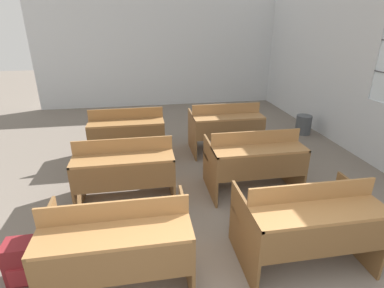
% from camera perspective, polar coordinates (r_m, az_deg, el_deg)
% --- Properties ---
extents(wall_back, '(6.48, 0.06, 2.87)m').
position_cam_1_polar(wall_back, '(8.49, -6.28, 16.88)').
color(wall_back, silver).
rests_on(wall_back, ground_plane).
extents(wall_right_with_window, '(0.06, 7.48, 2.87)m').
position_cam_1_polar(wall_right_with_window, '(6.10, 28.98, 11.95)').
color(wall_right_with_window, silver).
rests_on(wall_right_with_window, ground_plane).
extents(bench_front_left, '(1.22, 0.81, 0.90)m').
position_cam_1_polar(bench_front_left, '(2.77, -13.85, -17.66)').
color(bench_front_left, brown).
rests_on(bench_front_left, ground_plane).
extents(bench_front_right, '(1.22, 0.81, 0.90)m').
position_cam_1_polar(bench_front_right, '(3.12, 20.93, -13.50)').
color(bench_front_right, brown).
rests_on(bench_front_right, ground_plane).
extents(bench_second_left, '(1.22, 0.81, 0.90)m').
position_cam_1_polar(bench_second_left, '(3.95, -12.59, -4.58)').
color(bench_second_left, brown).
rests_on(bench_second_left, ground_plane).
extents(bench_second_right, '(1.22, 0.81, 0.90)m').
position_cam_1_polar(bench_second_right, '(4.18, 11.65, -2.89)').
color(bench_second_right, brown).
rests_on(bench_second_right, ground_plane).
extents(bench_third_left, '(1.22, 0.81, 0.90)m').
position_cam_1_polar(bench_third_left, '(5.22, -12.18, 2.25)').
color(bench_third_left, brown).
rests_on(bench_third_left, ground_plane).
extents(bench_third_right, '(1.22, 0.81, 0.90)m').
position_cam_1_polar(bench_third_right, '(5.42, 6.36, 3.39)').
color(bench_third_right, brown).
rests_on(bench_third_right, ground_plane).
extents(wastepaper_bin, '(0.32, 0.32, 0.40)m').
position_cam_1_polar(wastepaper_bin, '(6.78, 20.45, 3.48)').
color(wastepaper_bin, '#474C51').
rests_on(wastepaper_bin, ground_plane).
extents(schoolbag, '(0.30, 0.25, 0.41)m').
position_cam_1_polar(schoolbag, '(3.31, -29.39, -18.91)').
color(schoolbag, maroon).
rests_on(schoolbag, ground_plane).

